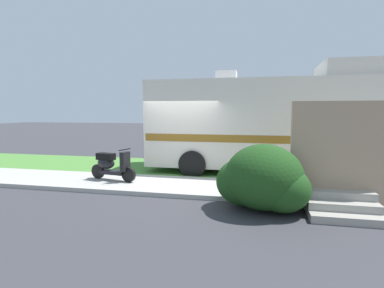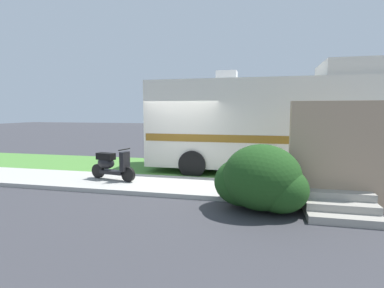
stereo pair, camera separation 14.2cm
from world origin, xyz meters
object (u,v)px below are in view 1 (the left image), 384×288
Objects in this scene: bicycle at (277,176)px; pickup_truck_near at (238,135)px; motorhome_rv at (261,123)px; scooter at (111,165)px; bottle_green at (300,192)px.

bicycle is 7.89m from pickup_truck_near.
bicycle is at bearing -79.16° from pickup_truck_near.
motorhome_rv is 5.20m from scooter.
motorhome_rv is 28.93× the size of bottle_green.
bicycle is 0.72m from bottle_green.
bicycle is at bearing -2.93° from scooter.
scooter is 6.05× the size of bottle_green.
bottle_green is (5.29, -0.65, -0.35)m from scooter.
scooter is 0.29× the size of pickup_truck_near.
motorhome_rv is 4.78× the size of scooter.
motorhome_rv reaches higher than scooter.
pickup_truck_near is at bearing 100.84° from bicycle.
bicycle is (0.38, -2.78, -1.25)m from motorhome_rv.
pickup_truck_near reaches higher than bottle_green.
bicycle is 6.69× the size of bottle_green.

